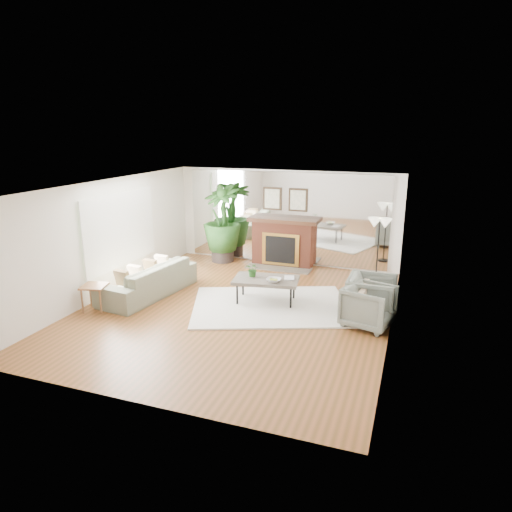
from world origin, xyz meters
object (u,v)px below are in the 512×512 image
at_px(floor_lamp, 379,229).
at_px(side_table, 94,289).
at_px(coffee_table, 266,281).
at_px(armchair_back, 372,297).
at_px(potted_ficus, 222,220).
at_px(sofa, 148,279).
at_px(armchair_front, 369,306).
at_px(fireplace, 283,241).

bearing_deg(floor_lamp, side_table, -147.15).
distance_m(coffee_table, floor_lamp, 2.88).
relative_size(armchair_back, potted_ficus, 0.43).
relative_size(coffee_table, sofa, 0.60).
bearing_deg(side_table, coffee_table, 26.51).
distance_m(armchair_front, potted_ficus, 5.30).
distance_m(armchair_back, floor_lamp, 2.07).
xyz_separation_m(fireplace, coffee_table, (0.45, -2.72, -0.17)).
bearing_deg(floor_lamp, armchair_front, -87.94).
relative_size(side_table, potted_ficus, 0.27).
height_order(sofa, floor_lamp, floor_lamp).
bearing_deg(armchair_back, side_table, 106.75).
xyz_separation_m(sofa, armchair_front, (4.73, -0.08, 0.04)).
bearing_deg(coffee_table, armchair_front, -12.93).
bearing_deg(potted_ficus, armchair_front, -35.64).
relative_size(coffee_table, armchair_back, 1.58).
bearing_deg(side_table, sofa, 65.47).
bearing_deg(sofa, armchair_back, 102.06).
bearing_deg(armchair_front, armchair_back, 15.32).
height_order(armchair_front, potted_ficus, potted_ficus).
height_order(coffee_table, sofa, sofa).
xyz_separation_m(fireplace, armchair_back, (2.60, -2.76, -0.25)).
bearing_deg(fireplace, sofa, -124.24).
distance_m(fireplace, armchair_front, 4.14).
bearing_deg(coffee_table, armchair_back, -0.99).
bearing_deg(potted_ficus, floor_lamp, -10.44).
bearing_deg(sofa, side_table, -17.01).
relative_size(sofa, armchair_front, 2.78).
relative_size(coffee_table, side_table, 2.52).
distance_m(armchair_front, floor_lamp, 2.49).
relative_size(armchair_back, floor_lamp, 0.56).
relative_size(fireplace, sofa, 0.86).
relative_size(coffee_table, armchair_front, 1.66).
bearing_deg(armchair_back, sofa, 95.27).
height_order(sofa, side_table, sofa).
height_order(fireplace, sofa, fireplace).
distance_m(fireplace, floor_lamp, 2.78).
xyz_separation_m(coffee_table, side_table, (-3.10, -1.54, -0.04)).
bearing_deg(floor_lamp, sofa, -154.63).
distance_m(coffee_table, armchair_back, 2.16).
distance_m(coffee_table, side_table, 3.46).
relative_size(sofa, armchair_back, 2.63).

